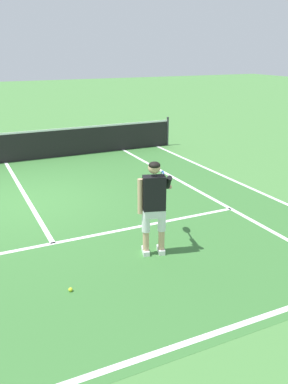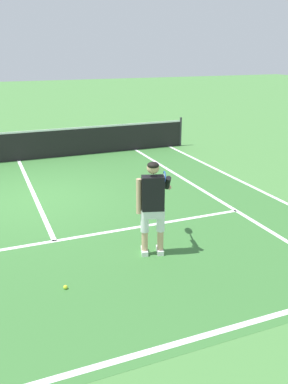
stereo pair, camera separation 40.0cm
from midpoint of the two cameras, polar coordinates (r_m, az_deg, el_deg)
name	(u,v)px [view 2 (the right image)]	position (r m, az deg, el deg)	size (l,w,h in m)	color
ground_plane	(36,199)	(10.25, -13.84, -1.00)	(80.00, 80.00, 0.00)	#477F3D
court_inner_surface	(42,214)	(9.31, -12.86, -3.01)	(10.98, 10.26, 0.00)	#387033
line_baseline	(109,363)	(5.16, -2.54, -22.86)	(10.98, 0.10, 0.01)	white
line_service	(55,241)	(7.98, -11.02, -6.77)	(8.23, 0.10, 0.01)	white
line_centre_service	(32,190)	(10.91, -14.43, 0.24)	(0.10, 6.40, 0.01)	white
line_singles_right	(204,191)	(10.66, 9.41, 0.15)	(0.10, 9.86, 0.01)	white
line_doubles_right	(248,185)	(11.42, 15.32, 1.00)	(0.10, 9.86, 0.01)	white
tennis_net	(17,146)	(13.85, -16.56, 6.20)	(11.96, 0.08, 1.07)	#333338
tennis_player	(153,202)	(7.00, 2.91, -1.42)	(0.88, 1.03, 1.71)	white
tennis_ball_near_feet	(65,287)	(6.46, -9.17, -13.05)	(0.07, 0.07, 0.07)	#CCE02D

